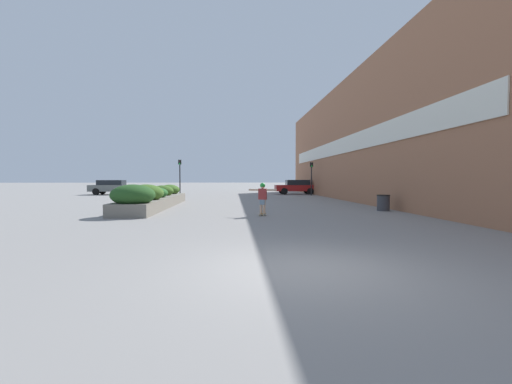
% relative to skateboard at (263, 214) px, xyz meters
% --- Properties ---
extents(ground_plane, '(300.00, 300.00, 0.00)m').
position_rel_skateboard_xyz_m(ground_plane, '(-0.01, -9.05, -0.07)').
color(ground_plane, gray).
extents(building_wall_right, '(0.67, 46.32, 9.22)m').
position_rel_skateboard_xyz_m(building_wall_right, '(7.43, 7.72, 4.54)').
color(building_wall_right, '#9E6647').
rests_on(building_wall_right, ground_plane).
extents(planter_box, '(1.93, 11.46, 1.40)m').
position_rel_skateboard_xyz_m(planter_box, '(-5.78, 4.47, 0.50)').
color(planter_box, slate).
rests_on(planter_box, ground_plane).
extents(skateboard, '(0.39, 0.62, 0.09)m').
position_rel_skateboard_xyz_m(skateboard, '(0.00, 0.00, 0.00)').
color(skateboard, olive).
rests_on(skateboard, ground_plane).
extents(skateboarder, '(1.23, 0.51, 1.37)m').
position_rel_skateboard_xyz_m(skateboarder, '(0.00, 0.00, 0.86)').
color(skateboarder, tan).
rests_on(skateboarder, skateboard).
extents(trash_bin, '(0.66, 0.66, 0.82)m').
position_rel_skateboard_xyz_m(trash_bin, '(6.37, 1.85, 0.35)').
color(trash_bin, '#38383D').
rests_on(trash_bin, ground_plane).
extents(car_leftmost, '(4.44, 1.91, 1.54)m').
position_rel_skateboard_xyz_m(car_leftmost, '(5.45, 21.17, 0.75)').
color(car_leftmost, maroon).
rests_on(car_leftmost, ground_plane).
extents(car_center_left, '(4.64, 2.00, 1.52)m').
position_rel_skateboard_xyz_m(car_center_left, '(-13.89, 21.53, 0.74)').
color(car_center_left, slate).
rests_on(car_center_left, ground_plane).
extents(car_center_right, '(4.34, 2.04, 1.58)m').
position_rel_skateboard_xyz_m(car_center_right, '(17.11, 25.13, 0.77)').
color(car_center_right, navy).
rests_on(car_center_right, ground_plane).
extents(traffic_light_left, '(0.28, 0.30, 3.48)m').
position_rel_skateboard_xyz_m(traffic_light_left, '(-6.44, 18.18, 2.31)').
color(traffic_light_left, black).
rests_on(traffic_light_left, ground_plane).
extents(traffic_light_right, '(0.28, 0.30, 3.28)m').
position_rel_skateboard_xyz_m(traffic_light_right, '(6.40, 18.18, 2.18)').
color(traffic_light_right, black).
rests_on(traffic_light_right, ground_plane).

